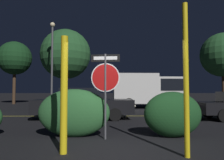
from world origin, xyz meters
TOP-DOWN VIEW (x-y plane):
  - ground_plane at (0.00, 0.00)m, footprint 260.00×260.00m
  - road_center_stripe at (0.00, 7.11)m, footprint 36.39×0.12m
  - stop_sign at (-0.41, 1.29)m, footprint 0.85×0.12m
  - yellow_pole_left at (-1.32, -0.16)m, footprint 0.16×0.16m
  - yellow_pole_right at (1.34, -0.46)m, footprint 0.11×0.11m
  - hedge_bush_1 at (-1.37, 1.63)m, footprint 2.19×0.78m
  - hedge_bush_2 at (1.62, 1.54)m, footprint 1.73×0.93m
  - passing_car_2 at (-1.61, 5.86)m, footprint 5.02×2.05m
  - delivery_truck at (2.97, 12.87)m, footprint 5.71×2.72m
  - street_lamp at (-5.00, 12.74)m, footprint 0.40×0.40m
  - tree_0 at (-10.42, 18.17)m, footprint 3.54×3.54m
  - tree_1 at (-4.76, 17.02)m, footprint 5.06×5.06m
  - tree_2 at (11.09, 16.50)m, footprint 4.40×4.40m

SIDE VIEW (x-z plane):
  - ground_plane at x=0.00m, z-range 0.00..0.00m
  - road_center_stripe at x=0.00m, z-range 0.00..0.01m
  - hedge_bush_2 at x=1.62m, z-range 0.00..1.37m
  - hedge_bush_1 at x=-1.37m, z-range 0.00..1.45m
  - passing_car_2 at x=-1.61m, z-range -0.01..1.52m
  - yellow_pole_left at x=-1.32m, z-range 0.00..2.64m
  - delivery_truck at x=2.97m, z-range 0.17..2.94m
  - yellow_pole_right at x=1.34m, z-range 0.00..3.30m
  - stop_sign at x=-0.41m, z-range 0.52..3.00m
  - street_lamp at x=-5.00m, z-range 0.74..7.81m
  - tree_0 at x=-10.42m, z-range 1.53..8.20m
  - tree_2 at x=11.09m, z-range 1.39..8.60m
  - tree_1 at x=-4.76m, z-range 1.29..8.94m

